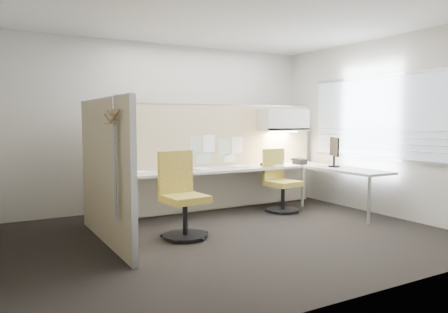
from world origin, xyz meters
TOP-DOWN VIEW (x-y plane):
  - floor at (0.00, 0.00)m, footprint 5.50×4.50m
  - ceiling at (0.00, 0.00)m, footprint 5.50×4.50m
  - wall_back at (0.00, 2.25)m, footprint 5.50×0.02m
  - wall_front at (0.00, -2.25)m, footprint 5.50×0.02m
  - wall_right at (2.75, 0.00)m, footprint 0.02×4.50m
  - window_pane at (2.73, 0.00)m, footprint 0.01×2.80m
  - partition_back at (0.55, 1.60)m, footprint 4.10×0.06m
  - partition_left at (-1.50, 0.50)m, footprint 0.06×2.20m
  - desk at (0.93, 1.13)m, footprint 4.00×2.07m
  - overhead_bin at (1.90, 1.39)m, footprint 0.90×0.36m
  - task_light_strip at (1.90, 1.39)m, footprint 0.60×0.06m
  - pinned_papers at (0.63, 1.57)m, footprint 1.01×0.00m
  - poster at (-1.05, 1.57)m, footprint 0.28×0.00m
  - chair_left at (-0.58, 0.27)m, footprint 0.58×0.58m
  - chair_right at (1.48, 0.92)m, footprint 0.54×0.55m
  - monitor at (2.30, 0.53)m, footprint 0.25×0.42m
  - phone at (2.08, 1.15)m, footprint 0.25×0.24m
  - stapler at (1.41, 1.28)m, footprint 0.15×0.07m
  - tape_dispenser at (1.57, 1.26)m, footprint 0.10×0.06m
  - coat_hook at (-1.58, -0.18)m, footprint 0.18×0.45m
  - paper_stack_0 at (-0.80, 1.26)m, footprint 0.25×0.32m
  - paper_stack_1 at (-0.41, 1.26)m, footprint 0.30×0.35m
  - paper_stack_2 at (0.18, 1.18)m, footprint 0.26×0.32m
  - paper_stack_3 at (0.94, 1.34)m, footprint 0.24×0.31m
  - paper_stack_4 at (1.52, 1.17)m, footprint 0.27×0.33m
  - paper_stack_5 at (2.32, 0.72)m, footprint 0.29×0.34m

SIDE VIEW (x-z plane):
  - floor at x=0.00m, z-range -0.01..0.00m
  - chair_right at x=1.48m, z-range -0.03..0.98m
  - chair_left at x=-0.58m, z-range -0.04..1.05m
  - desk at x=0.93m, z-range 0.24..0.97m
  - paper_stack_5 at x=2.32m, z-range 0.73..0.75m
  - paper_stack_3 at x=0.94m, z-range 0.73..0.75m
  - paper_stack_1 at x=-0.41m, z-range 0.73..0.75m
  - paper_stack_4 at x=1.52m, z-range 0.73..0.76m
  - paper_stack_0 at x=-0.80m, z-range 0.73..0.76m
  - paper_stack_2 at x=0.18m, z-range 0.73..0.76m
  - stapler at x=1.41m, z-range 0.73..0.78m
  - tape_dispenser at x=1.57m, z-range 0.73..0.79m
  - phone at x=2.08m, z-range 0.72..0.84m
  - partition_back at x=0.55m, z-range 0.00..1.75m
  - partition_left at x=-1.50m, z-range 0.00..1.75m
  - monitor at x=2.30m, z-range 0.77..1.26m
  - pinned_papers at x=0.63m, z-range 0.80..1.27m
  - task_light_strip at x=1.90m, z-range 1.29..1.31m
  - wall_back at x=0.00m, z-range 0.00..2.80m
  - wall_front at x=0.00m, z-range 0.00..2.80m
  - wall_right at x=2.75m, z-range 0.00..2.80m
  - coat_hook at x=-1.58m, z-range 0.74..2.10m
  - poster at x=-1.05m, z-range 1.24..1.59m
  - overhead_bin at x=1.90m, z-range 1.32..1.70m
  - window_pane at x=2.73m, z-range 0.90..2.20m
  - ceiling at x=0.00m, z-range 2.80..2.81m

